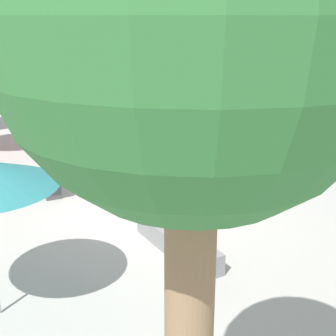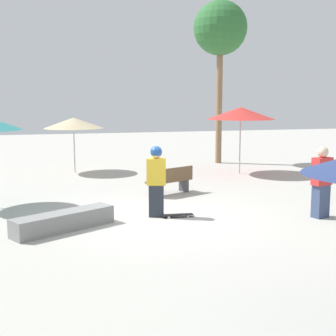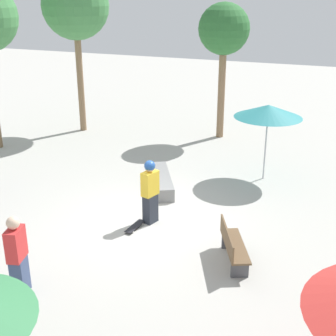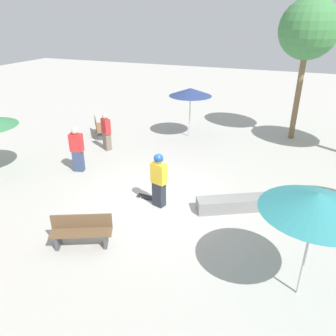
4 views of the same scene
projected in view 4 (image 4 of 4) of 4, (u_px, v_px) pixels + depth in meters
name	position (u px, v px, depth m)	size (l,w,h in m)	color
ground_plane	(159.00, 203.00, 10.67)	(60.00, 60.00, 0.00)	#B2AFA8
skater_main	(159.00, 178.00, 10.17)	(0.39, 0.53, 1.79)	#282D38
skateboard	(148.00, 197.00, 10.92)	(0.26, 0.81, 0.07)	black
concrete_ledge	(235.00, 204.00, 10.26)	(1.64, 2.40, 0.42)	gray
bench_near	(82.00, 231.00, 8.60)	(1.07, 1.64, 0.85)	#47474C
bench_far	(99.00, 128.00, 16.41)	(1.54, 1.31, 0.85)	#47474C
shade_umbrella_teal	(317.00, 203.00, 6.27)	(2.19, 2.19, 2.53)	#B7B7BC
shade_umbrella_navy	(190.00, 92.00, 15.60)	(2.06, 2.06, 2.41)	#B7B7BC
palm_tree_far_back	(309.00, 30.00, 14.22)	(2.61, 2.61, 6.31)	brown
bystander_watching	(106.00, 132.00, 14.56)	(0.46, 0.53, 1.70)	#726656
bystander_far	(77.00, 149.00, 12.54)	(0.39, 0.54, 1.79)	#38476B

